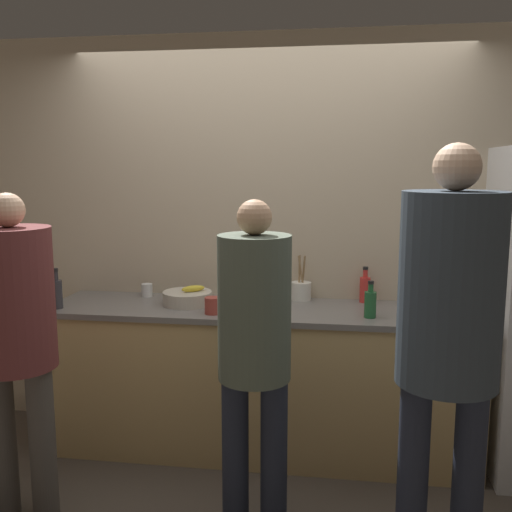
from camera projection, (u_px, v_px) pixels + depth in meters
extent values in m
plane|color=#4C4238|center=(252.00, 477.00, 3.28)|extent=(14.00, 14.00, 0.00)
cube|color=#C6B293|center=(268.00, 239.00, 3.74)|extent=(5.20, 0.06, 2.60)
cube|color=tan|center=(261.00, 381.00, 3.57)|extent=(2.58, 0.63, 0.88)
cube|color=slate|center=(261.00, 310.00, 3.49)|extent=(2.61, 0.66, 0.03)
cylinder|color=#4C4742|center=(3.00, 441.00, 2.88)|extent=(0.13, 0.13, 0.79)
cylinder|color=#4C4742|center=(43.00, 443.00, 2.85)|extent=(0.13, 0.13, 0.79)
cylinder|color=brown|center=(13.00, 299.00, 2.75)|extent=(0.39, 0.39, 0.69)
sphere|color=#DBAD89|center=(7.00, 210.00, 2.69)|extent=(0.16, 0.16, 0.16)
cylinder|color=#232838|center=(235.00, 453.00, 2.77)|extent=(0.13, 0.13, 0.78)
cylinder|color=#232838|center=(274.00, 456.00, 2.74)|extent=(0.13, 0.13, 0.78)
cylinder|color=#515B4C|center=(254.00, 308.00, 2.64)|extent=(0.34, 0.34, 0.68)
sphere|color=tan|center=(254.00, 217.00, 2.58)|extent=(0.16, 0.16, 0.16)
cylinder|color=#232838|center=(412.00, 482.00, 2.42)|extent=(0.13, 0.13, 0.89)
cylinder|color=#232838|center=(468.00, 486.00, 2.38)|extent=(0.13, 0.13, 0.89)
cylinder|color=#333D47|center=(450.00, 290.00, 2.27)|extent=(0.41, 0.41, 0.78)
sphere|color=#DBAD89|center=(457.00, 167.00, 2.19)|extent=(0.19, 0.19, 0.19)
cylinder|color=beige|center=(187.00, 298.00, 3.55)|extent=(0.31, 0.31, 0.08)
ellipsoid|color=yellow|center=(193.00, 289.00, 3.54)|extent=(0.15, 0.12, 0.04)
cylinder|color=silver|center=(301.00, 291.00, 3.67)|extent=(0.13, 0.13, 0.12)
cylinder|color=#99754C|center=(299.00, 274.00, 3.65)|extent=(0.01, 0.05, 0.24)
cylinder|color=#99754C|center=(303.00, 274.00, 3.65)|extent=(0.03, 0.05, 0.24)
cylinder|color=#99754C|center=(301.00, 275.00, 3.64)|extent=(0.05, 0.01, 0.24)
cylinder|color=#333338|center=(56.00, 294.00, 3.45)|extent=(0.07, 0.07, 0.17)
cylinder|color=#333338|center=(55.00, 276.00, 3.43)|extent=(0.03, 0.03, 0.05)
cylinder|color=black|center=(55.00, 270.00, 3.42)|extent=(0.04, 0.04, 0.02)
cylinder|color=#236033|center=(370.00, 305.00, 3.24)|extent=(0.07, 0.07, 0.15)
cylinder|color=#236033|center=(371.00, 288.00, 3.22)|extent=(0.03, 0.03, 0.05)
cylinder|color=black|center=(371.00, 282.00, 3.22)|extent=(0.03, 0.03, 0.02)
cylinder|color=red|center=(365.00, 290.00, 3.60)|extent=(0.07, 0.07, 0.16)
cylinder|color=red|center=(365.00, 274.00, 3.58)|extent=(0.03, 0.03, 0.05)
cylinder|color=black|center=(366.00, 268.00, 3.58)|extent=(0.03, 0.03, 0.02)
cylinder|color=#A33D33|center=(212.00, 306.00, 3.32)|extent=(0.09, 0.09, 0.10)
cylinder|color=white|center=(147.00, 290.00, 3.76)|extent=(0.07, 0.07, 0.09)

